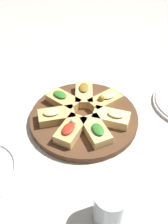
# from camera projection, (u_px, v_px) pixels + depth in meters

# --- Properties ---
(ground_plane) EXTENTS (3.00, 3.00, 0.00)m
(ground_plane) POSITION_uv_depth(u_px,v_px,m) (84.00, 120.00, 0.81)
(ground_plane) COLOR beige
(serving_board) EXTENTS (0.33, 0.33, 0.02)m
(serving_board) POSITION_uv_depth(u_px,v_px,m) (84.00, 118.00, 0.80)
(serving_board) COLOR #51331E
(serving_board) RESTS_ON ground_plane
(focaccia_slice_0) EXTENTS (0.07, 0.11, 0.04)m
(focaccia_slice_0) POSITION_uv_depth(u_px,v_px,m) (96.00, 131.00, 0.73)
(focaccia_slice_0) COLOR #DBB775
(focaccia_slice_0) RESTS_ON serving_board
(focaccia_slice_1) EXTENTS (0.11, 0.12, 0.04)m
(focaccia_slice_1) POSITION_uv_depth(u_px,v_px,m) (111.00, 117.00, 0.77)
(focaccia_slice_1) COLOR #E5C689
(focaccia_slice_1) RESTS_ON serving_board
(focaccia_slice_2) EXTENTS (0.11, 0.07, 0.04)m
(focaccia_slice_2) POSITION_uv_depth(u_px,v_px,m) (105.00, 101.00, 0.82)
(focaccia_slice_2) COLOR tan
(focaccia_slice_2) RESTS_ON serving_board
(focaccia_slice_3) EXTENTS (0.10, 0.12, 0.04)m
(focaccia_slice_3) POSITION_uv_depth(u_px,v_px,m) (84.00, 94.00, 0.85)
(focaccia_slice_3) COLOR #DBB775
(focaccia_slice_3) RESTS_ON serving_board
(focaccia_slice_4) EXTENTS (0.09, 0.12, 0.04)m
(focaccia_slice_4) POSITION_uv_depth(u_px,v_px,m) (63.00, 100.00, 0.82)
(focaccia_slice_4) COLOR tan
(focaccia_slice_4) RESTS_ON serving_board
(focaccia_slice_5) EXTENTS (0.12, 0.08, 0.04)m
(focaccia_slice_5) POSITION_uv_depth(u_px,v_px,m) (56.00, 116.00, 0.77)
(focaccia_slice_5) COLOR tan
(focaccia_slice_5) RESTS_ON serving_board
(focaccia_slice_6) EXTENTS (0.12, 0.10, 0.04)m
(focaccia_slice_6) POSITION_uv_depth(u_px,v_px,m) (71.00, 130.00, 0.73)
(focaccia_slice_6) COLOR tan
(focaccia_slice_6) RESTS_ON serving_board
(water_glass) EXTENTS (0.07, 0.07, 0.10)m
(water_glass) POSITION_uv_depth(u_px,v_px,m) (110.00, 206.00, 0.55)
(water_glass) COLOR silver
(water_glass) RESTS_ON ground_plane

